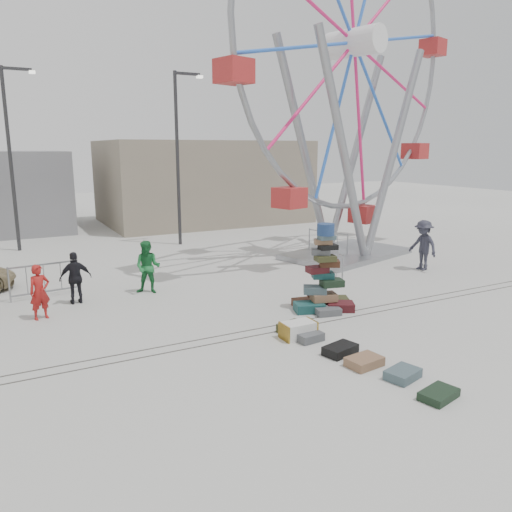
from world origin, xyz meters
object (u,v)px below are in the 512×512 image
lamp_post_right (179,150)px  suitcase_tower (323,286)px  pedestrian_red (40,292)px  pedestrian_green (148,267)px  lamp_post_left (12,150)px  ferris_wheel (353,72)px  barricade_dummy_c (44,280)px  pedestrian_grey (423,245)px  barricade_wheel_back (328,243)px  barricade_wheel_front (331,264)px  steamer_trunk (298,330)px  pedestrian_black (76,278)px

lamp_post_right → suitcase_tower: 12.04m
pedestrian_red → pedestrian_green: bearing=2.4°
lamp_post_right → lamp_post_left: same height
lamp_post_right → ferris_wheel: 8.55m
lamp_post_left → barricade_dummy_c: size_ratio=4.00×
pedestrian_grey → lamp_post_right: bearing=-147.6°
pedestrian_red → barricade_dummy_c: bearing=66.2°
barricade_wheel_back → barricade_wheel_front: bearing=-52.7°
barricade_wheel_front → pedestrian_red: size_ratio=1.32×
ferris_wheel → steamer_trunk: 12.33m
pedestrian_red → pedestrian_grey: (13.44, -0.71, 0.20)m
barricade_wheel_back → pedestrian_black: 10.81m
lamp_post_left → barricade_wheel_front: 14.86m
lamp_post_left → pedestrian_green: (3.24, -9.46, -3.63)m
steamer_trunk → pedestrian_green: size_ratio=0.50×
barricade_wheel_front → barricade_wheel_back: 3.88m
ferris_wheel → barricade_dummy_c: bearing=166.1°
steamer_trunk → barricade_wheel_front: 5.89m
suitcase_tower → barricade_wheel_front: size_ratio=1.25×
pedestrian_red → pedestrian_green: pedestrian_green is taller
suitcase_tower → barricade_wheel_back: suitcase_tower is taller
suitcase_tower → pedestrian_red: 7.85m
lamp_post_right → barricade_wheel_front: bearing=-74.2°
barricade_wheel_front → pedestrian_grey: pedestrian_grey is taller
lamp_post_right → steamer_trunk: bearing=-97.0°
steamer_trunk → barricade_wheel_back: bearing=50.4°
barricade_dummy_c → pedestrian_grey: 13.46m
lamp_post_left → barricade_wheel_front: bearing=-48.6°
lamp_post_right → pedestrian_green: lamp_post_right is taller
suitcase_tower → steamer_trunk: bearing=-118.7°
ferris_wheel → pedestrian_black: 13.29m
barricade_dummy_c → pedestrian_grey: (13.15, -2.84, 0.41)m
pedestrian_red → pedestrian_black: 1.48m
ferris_wheel → lamp_post_left: bearing=131.1°
barricade_dummy_c → pedestrian_black: (0.78, -1.12, 0.24)m
barricade_dummy_c → lamp_post_left: bearing=85.4°
ferris_wheel → barricade_dummy_c: size_ratio=7.66×
ferris_wheel → pedestrian_red: bearing=175.7°
suitcase_tower → barricade_wheel_back: size_ratio=1.25×
pedestrian_green → pedestrian_black: bearing=-145.9°
lamp_post_right → ferris_wheel: ferris_wheel is taller
barricade_dummy_c → pedestrian_green: size_ratio=1.17×
barricade_wheel_front → pedestrian_grey: (3.91, -0.50, 0.41)m
pedestrian_green → pedestrian_grey: pedestrian_grey is taller
lamp_post_right → barricade_dummy_c: 10.12m
pedestrian_red → suitcase_tower: bearing=-37.5°
lamp_post_left → pedestrian_green: bearing=-71.1°
lamp_post_right → barricade_wheel_front: size_ratio=4.00×
barricade_wheel_back → pedestrian_grey: (1.74, -3.72, 0.41)m
barricade_dummy_c → pedestrian_green: (3.00, -1.03, 0.30)m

